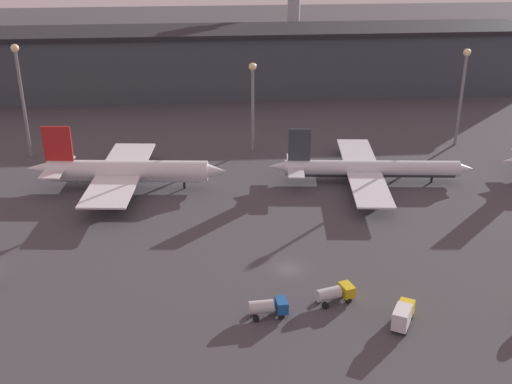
{
  "coord_description": "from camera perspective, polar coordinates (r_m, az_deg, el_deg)",
  "views": [
    {
      "loc": [
        -12.8,
        -89.61,
        54.43
      ],
      "look_at": [
        -3.88,
        17.76,
        6.0
      ],
      "focal_mm": 45.0,
      "sensor_mm": 36.0,
      "label": 1
    }
  ],
  "objects": [
    {
      "name": "ground",
      "position": [
        105.62,
        2.92,
        -6.85
      ],
      "size": [
        600.0,
        600.0,
        0.0
      ],
      "primitive_type": "plane",
      "color": "#423F44"
    },
    {
      "name": "lamp_post_2",
      "position": [
        162.67,
        17.91,
        9.09
      ],
      "size": [
        1.8,
        1.8,
        23.72
      ],
      "color": "slate",
      "rests_on": "ground"
    },
    {
      "name": "lamp_post_0",
      "position": [
        155.71,
        -20.18,
        8.71
      ],
      "size": [
        1.8,
        1.8,
        26.46
      ],
      "color": "slate",
      "rests_on": "ground"
    },
    {
      "name": "service_vehicle_1",
      "position": [
        93.74,
        12.93,
        -10.6
      ],
      "size": [
        4.71,
        6.2,
        3.39
      ],
      "rotation": [
        0.0,
        0.0,
        1.07
      ],
      "color": "gold",
      "rests_on": "ground"
    },
    {
      "name": "lamp_post_1",
      "position": [
        151.32,
        -0.3,
        8.65
      ],
      "size": [
        1.8,
        1.8,
        21.34
      ],
      "color": "slate",
      "rests_on": "ground"
    },
    {
      "name": "airplane_1",
      "position": [
        135.94,
        -11.53,
        1.81
      ],
      "size": [
        41.81,
        35.35,
        13.5
      ],
      "rotation": [
        0.0,
        0.0,
        -0.1
      ],
      "color": "silver",
      "rests_on": "ground"
    },
    {
      "name": "airplane_2",
      "position": [
        138.59,
        9.99,
        2.03
      ],
      "size": [
        43.8,
        38.46,
        11.84
      ],
      "rotation": [
        0.0,
        0.0,
        -0.1
      ],
      "color": "silver",
      "rests_on": "ground"
    },
    {
      "name": "control_tower",
      "position": [
        234.99,
        3.4,
        16.63
      ],
      "size": [
        9.0,
        9.0,
        40.5
      ],
      "color": "#99999E",
      "rests_on": "ground"
    },
    {
      "name": "service_vehicle_5",
      "position": [
        97.4,
        7.05,
        -8.9
      ],
      "size": [
        6.17,
        4.04,
        2.59
      ],
      "rotation": [
        0.0,
        0.0,
        0.3
      ],
      "color": "gold",
      "rests_on": "ground"
    },
    {
      "name": "terminal_building",
      "position": [
        202.38,
        -1.03,
        11.54
      ],
      "size": [
        174.01,
        22.75,
        20.07
      ],
      "color": "#3D424C",
      "rests_on": "ground"
    },
    {
      "name": "service_vehicle_3",
      "position": [
        93.63,
        1.11,
        -10.18
      ],
      "size": [
        5.74,
        2.95,
        2.65
      ],
      "rotation": [
        0.0,
        0.0,
        0.08
      ],
      "color": "#195199",
      "rests_on": "ground"
    }
  ]
}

